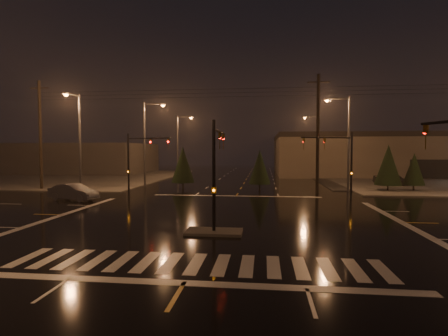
# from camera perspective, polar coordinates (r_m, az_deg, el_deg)

# --- Properties ---
(ground) EXTENTS (140.00, 140.00, 0.00)m
(ground) POSITION_cam_1_polar(r_m,az_deg,el_deg) (22.74, -0.20, -8.24)
(ground) COLOR black
(ground) RESTS_ON ground
(sidewalk_nw) EXTENTS (36.00, 36.00, 0.12)m
(sidewalk_nw) POSITION_cam_1_polar(r_m,az_deg,el_deg) (61.66, -25.43, -1.36)
(sidewalk_nw) COLOR #42403B
(sidewalk_nw) RESTS_ON ground
(median_island) EXTENTS (3.00, 1.60, 0.15)m
(median_island) POSITION_cam_1_polar(r_m,az_deg,el_deg) (18.85, -1.65, -10.37)
(median_island) COLOR #42403B
(median_island) RESTS_ON ground
(crosswalk) EXTENTS (15.00, 2.60, 0.01)m
(crosswalk) POSITION_cam_1_polar(r_m,az_deg,el_deg) (14.12, -4.64, -15.28)
(crosswalk) COLOR beige
(crosswalk) RESTS_ON ground
(stop_bar_near) EXTENTS (16.00, 0.50, 0.01)m
(stop_bar_near) POSITION_cam_1_polar(r_m,az_deg,el_deg) (12.28, -6.54, -18.16)
(stop_bar_near) COLOR beige
(stop_bar_near) RESTS_ON ground
(stop_bar_far) EXTENTS (16.00, 0.50, 0.01)m
(stop_bar_far) POSITION_cam_1_polar(r_m,az_deg,el_deg) (33.54, 2.01, -4.59)
(stop_bar_far) COLOR beige
(stop_bar_far) RESTS_ON ground
(retail_building) EXTENTS (60.20, 28.30, 7.20)m
(retail_building) POSITION_cam_1_polar(r_m,az_deg,el_deg) (75.44, 31.98, 2.10)
(retail_building) COLOR brown
(retail_building) RESTS_ON ground
(commercial_block) EXTENTS (30.00, 18.00, 5.60)m
(commercial_block) POSITION_cam_1_polar(r_m,az_deg,el_deg) (74.38, -23.85, 1.49)
(commercial_block) COLOR #3D3836
(commercial_block) RESTS_ON ground
(signal_mast_median) EXTENTS (0.25, 4.59, 6.00)m
(signal_mast_median) POSITION_cam_1_polar(r_m,az_deg,el_deg) (19.27, -1.27, 0.98)
(signal_mast_median) COLOR black
(signal_mast_median) RESTS_ON ground
(signal_mast_ne) EXTENTS (4.84, 1.86, 6.00)m
(signal_mast_ne) POSITION_cam_1_polar(r_m,az_deg,el_deg) (33.02, 18.58, 1.73)
(signal_mast_ne) COLOR black
(signal_mast_ne) RESTS_ON ground
(signal_mast_nw) EXTENTS (4.84, 1.86, 6.00)m
(signal_mast_nw) POSITION_cam_1_polar(r_m,az_deg,el_deg) (34.49, -14.04, 1.85)
(signal_mast_nw) COLOR black
(signal_mast_nw) RESTS_ON ground
(streetlight_1) EXTENTS (2.77, 0.32, 10.00)m
(streetlight_1) POSITION_cam_1_polar(r_m,az_deg,el_deg) (42.48, -12.47, 4.78)
(streetlight_1) COLOR #38383A
(streetlight_1) RESTS_ON ground
(streetlight_2) EXTENTS (2.77, 0.32, 10.00)m
(streetlight_2) POSITION_cam_1_polar(r_m,az_deg,el_deg) (57.84, -7.29, 4.33)
(streetlight_2) COLOR #38383A
(streetlight_2) RESTS_ON ground
(streetlight_3) EXTENTS (2.77, 0.32, 10.00)m
(streetlight_3) POSITION_cam_1_polar(r_m,az_deg,el_deg) (39.12, 19.26, 4.84)
(streetlight_3) COLOR #38383A
(streetlight_3) RESTS_ON ground
(streetlight_4) EXTENTS (2.77, 0.32, 10.00)m
(streetlight_4) POSITION_cam_1_polar(r_m,az_deg,el_deg) (58.79, 14.96, 4.23)
(streetlight_4) COLOR #38383A
(streetlight_4) RESTS_ON ground
(streetlight_5) EXTENTS (0.32, 2.77, 10.00)m
(streetlight_5) POSITION_cam_1_polar(r_m,az_deg,el_deg) (38.20, -22.72, 4.82)
(streetlight_5) COLOR #38383A
(streetlight_5) RESTS_ON ground
(utility_pole_0) EXTENTS (2.20, 0.32, 12.00)m
(utility_pole_0) POSITION_cam_1_polar(r_m,az_deg,el_deg) (43.77, -27.80, 4.88)
(utility_pole_0) COLOR black
(utility_pole_0) RESTS_ON ground
(utility_pole_1) EXTENTS (2.20, 0.32, 12.00)m
(utility_pole_1) POSITION_cam_1_polar(r_m,az_deg,el_deg) (36.59, 15.06, 5.56)
(utility_pole_1) COLOR black
(utility_pole_1) RESTS_ON ground
(conifer_0) EXTENTS (2.74, 2.74, 4.98)m
(conifer_0) POSITION_cam_1_polar(r_m,az_deg,el_deg) (40.88, 25.24, 0.48)
(conifer_0) COLOR black
(conifer_0) RESTS_ON ground
(conifer_1) EXTENTS (2.18, 2.18, 4.10)m
(conifer_1) POSITION_cam_1_polar(r_m,az_deg,el_deg) (42.12, 28.61, -0.13)
(conifer_1) COLOR black
(conifer_1) RESTS_ON ground
(conifer_3) EXTENTS (2.62, 2.62, 4.79)m
(conifer_3) POSITION_cam_1_polar(r_m,az_deg,el_deg) (40.04, -6.73, 0.56)
(conifer_3) COLOR black
(conifer_3) RESTS_ON ground
(conifer_4) EXTENTS (2.38, 2.38, 4.42)m
(conifer_4) POSITION_cam_1_polar(r_m,az_deg,el_deg) (38.25, 5.85, 0.17)
(conifer_4) COLOR black
(conifer_4) RESTS_ON ground
(car_parked) EXTENTS (4.26, 4.86, 1.59)m
(car_parked) POSITION_cam_1_polar(r_m,az_deg,el_deg) (48.03, 25.78, -1.64)
(car_parked) COLOR black
(car_parked) RESTS_ON ground
(car_crossing) EXTENTS (4.71, 2.57, 1.47)m
(car_crossing) POSITION_cam_1_polar(r_m,az_deg,el_deg) (33.30, -23.35, -3.62)
(car_crossing) COLOR #5B5C63
(car_crossing) RESTS_ON ground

